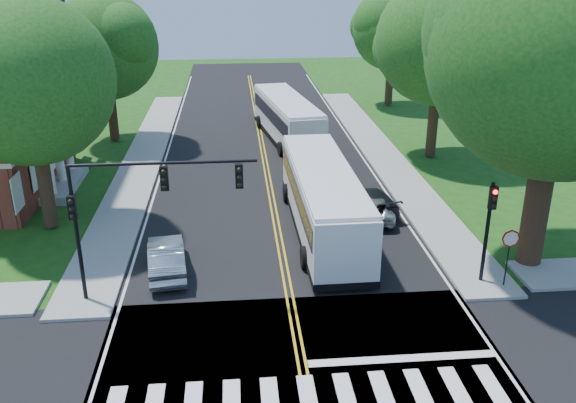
{
  "coord_description": "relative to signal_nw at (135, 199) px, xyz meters",
  "views": [
    {
      "loc": [
        -2.05,
        -15.46,
        12.85
      ],
      "look_at": [
        0.34,
        10.57,
        2.4
      ],
      "focal_mm": 38.0,
      "sensor_mm": 36.0,
      "label": 1
    }
  ],
  "objects": [
    {
      "name": "sidewalk_nw",
      "position": [
        -2.44,
        18.57,
        -4.3
      ],
      "size": [
        2.6,
        40.0,
        0.15
      ],
      "primitive_type": "cube",
      "color": "gray",
      "rests_on": "ground"
    },
    {
      "name": "stop_sign",
      "position": [
        14.86,
        -0.45,
        -2.35
      ],
      "size": [
        0.76,
        0.08,
        2.53
      ],
      "color": "black",
      "rests_on": "ground"
    },
    {
      "name": "edge_line_e",
      "position": [
        12.66,
        15.57,
        -4.36
      ],
      "size": [
        0.12,
        70.0,
        0.01
      ],
      "primitive_type": "cube",
      "color": "silver",
      "rests_on": "road"
    },
    {
      "name": "ground",
      "position": [
        5.86,
        -6.43,
        -4.38
      ],
      "size": [
        140.0,
        140.0,
        0.0
      ],
      "primitive_type": "plane",
      "color": "#1A4611",
      "rests_on": "ground"
    },
    {
      "name": "bus_follow",
      "position": [
        7.83,
        22.71,
        -2.68
      ],
      "size": [
        4.48,
        12.64,
        3.21
      ],
      "rotation": [
        0.0,
        0.0,
        3.29
      ],
      "color": "silver",
      "rests_on": "road"
    },
    {
      "name": "bus_lead",
      "position": [
        8.12,
        6.01,
        -2.61
      ],
      "size": [
        3.26,
        12.9,
        3.33
      ],
      "rotation": [
        0.0,
        0.0,
        3.15
      ],
      "color": "silver",
      "rests_on": "road"
    },
    {
      "name": "cross_road",
      "position": [
        5.86,
        -6.43,
        -4.37
      ],
      "size": [
        60.0,
        12.0,
        0.01
      ],
      "primitive_type": "cube",
      "color": "black",
      "rests_on": "ground"
    },
    {
      "name": "signal_ne",
      "position": [
        14.06,
        0.01,
        -1.41
      ],
      "size": [
        0.3,
        0.46,
        4.4
      ],
      "color": "black",
      "rests_on": "ground"
    },
    {
      "name": "tree_ne_big",
      "position": [
        16.86,
        1.57,
        5.24
      ],
      "size": [
        10.8,
        10.8,
        14.91
      ],
      "color": "black",
      "rests_on": "ground"
    },
    {
      "name": "dark_sedan",
      "position": [
        11.06,
        8.37,
        -3.73
      ],
      "size": [
        2.89,
        4.68,
        1.27
      ],
      "primitive_type": "imported",
      "rotation": [
        0.0,
        0.0,
        3.42
      ],
      "color": "black",
      "rests_on": "road"
    },
    {
      "name": "stop_bar",
      "position": [
        9.36,
        -4.83,
        -4.36
      ],
      "size": [
        6.6,
        0.4,
        0.01
      ],
      "primitive_type": "cube",
      "color": "silver",
      "rests_on": "road"
    },
    {
      "name": "sidewalk_ne",
      "position": [
        14.16,
        18.57,
        -4.3
      ],
      "size": [
        2.6,
        40.0,
        0.15
      ],
      "primitive_type": "cube",
      "color": "gray",
      "rests_on": "ground"
    },
    {
      "name": "edge_line_w",
      "position": [
        -0.94,
        15.57,
        -4.36
      ],
      "size": [
        0.12,
        70.0,
        0.01
      ],
      "primitive_type": "cube",
      "color": "silver",
      "rests_on": "road"
    },
    {
      "name": "tree_west_near",
      "position": [
        -5.64,
        7.57,
        3.15
      ],
      "size": [
        8.0,
        8.0,
        11.4
      ],
      "color": "black",
      "rests_on": "ground"
    },
    {
      "name": "tree_east_far",
      "position": [
        18.36,
        33.57,
        2.48
      ],
      "size": [
        7.2,
        7.2,
        10.34
      ],
      "color": "black",
      "rests_on": "ground"
    },
    {
      "name": "signal_nw",
      "position": [
        0.0,
        0.0,
        0.0
      ],
      "size": [
        7.15,
        0.46,
        5.66
      ],
      "color": "black",
      "rests_on": "ground"
    },
    {
      "name": "road",
      "position": [
        5.86,
        11.57,
        -4.37
      ],
      "size": [
        14.0,
        96.0,
        0.01
      ],
      "primitive_type": "cube",
      "color": "black",
      "rests_on": "ground"
    },
    {
      "name": "suv",
      "position": [
        11.07,
        7.45,
        -3.78
      ],
      "size": [
        2.53,
        4.46,
        1.17
      ],
      "primitive_type": "imported",
      "rotation": [
        0.0,
        0.0,
        3.0
      ],
      "color": "silver",
      "rests_on": "road"
    },
    {
      "name": "center_line",
      "position": [
        5.86,
        15.57,
        -4.36
      ],
      "size": [
        0.36,
        70.0,
        0.01
      ],
      "primitive_type": "cube",
      "color": "gold",
      "rests_on": "road"
    },
    {
      "name": "hatchback",
      "position": [
        0.69,
        2.25,
        -3.64
      ],
      "size": [
        2.07,
        4.55,
        1.45
      ],
      "primitive_type": "imported",
      "rotation": [
        0.0,
        0.0,
        3.27
      ],
      "color": "#B6B8BE",
      "rests_on": "road"
    },
    {
      "name": "tree_west_far",
      "position": [
        -5.14,
        23.57,
        2.62
      ],
      "size": [
        7.6,
        7.6,
        10.67
      ],
      "color": "black",
      "rests_on": "ground"
    },
    {
      "name": "tree_east_mid",
      "position": [
        17.36,
        17.57,
        3.48
      ],
      "size": [
        8.4,
        8.4,
        11.93
      ],
      "color": "black",
      "rests_on": "ground"
    }
  ]
}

